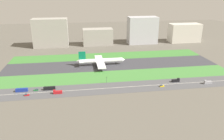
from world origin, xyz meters
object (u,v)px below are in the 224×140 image
Objects in this scene: bus_1 at (22,90)px; hangar_building at (98,37)px; airliner at (100,61)px; car_0 at (162,86)px; truck_0 at (208,82)px; car_2 at (27,95)px; truck_2 at (176,80)px; cargo_warehouse at (184,33)px; bus_0 at (49,88)px; car_1 at (36,90)px; office_tower at (142,30)px; traffic_light at (107,79)px; truck_1 at (57,92)px; terminal_building at (51,33)px; fuel_tank_west at (95,36)px.

hangar_building is at bearing 63.05° from bus_1.
airliner reaches higher than car_0.
truck_0 is at bearing -35.90° from airliner.
truck_0 is at bearing -180.00° from car_2.
airliner is 7.74× the size of truck_2.
car_2 is 316.25m from cargo_warehouse.
cargo_warehouse is (230.67, 182.00, 15.25)m from bus_0.
car_1 is at bearing -125.40° from car_2.
office_tower reaches higher than truck_2.
airliner is at bearing -54.13° from car_0.
airliner is 9.03× the size of traffic_light.
airliner is 7.74× the size of truck_0.
traffic_light is at bearing -160.36° from truck_1.
car_0 is 196.24m from office_tower.
office_tower reaches higher than traffic_light.
car_0 is at bearing -55.84° from terminal_building.
car_0 is at bearing -4.98° from bus_0.
car_2 is at bearing -142.56° from cargo_warehouse.
fuel_tank_west is (56.20, 237.00, 5.97)m from truck_1.
airliner reaches higher than car_2.
truck_1 reaches higher than car_0.
hangar_building is at bearing 180.00° from cargo_warehouse.
car_0 is 198.59m from hangar_building.
truck_0 is 192.99m from bus_1.
car_2 is 193.46m from terminal_building.
car_2 is at bearing 0.00° from truck_0.
office_tower reaches higher than truck_1.
truck_0 is 1.91× the size of car_2.
truck_1 reaches higher than car_2.
terminal_building is 93.70m from fuel_tank_west.
bus_0 is at bearing -130.60° from airliner.
hangar_building reaches higher than truck_2.
airliner is at bearing 49.40° from bus_0.
fuel_tank_west is (80.50, 45.00, -16.58)m from terminal_building.
office_tower reaches higher than bus_0.
office_tower reaches higher than hangar_building.
car_0 is 58.54m from traffic_light.
airliner is 89.66m from bus_0.
car_2 is at bearing -56.50° from bus_1.
car_1 is at bearing -173.67° from traffic_light.
truck_2 and truck_1 have the same top height.
terminal_building reaches higher than hangar_building.
traffic_light is at bearing 7.71° from bus_0.
car_2 is 81.26m from traffic_light.
fuel_tank_west is (-165.81, 45.00, -9.42)m from cargo_warehouse.
hangar_building is at bearing 180.00° from office_tower.
office_tower is (82.12, 0.00, 9.61)m from hangar_building.
car_1 is 198.80m from hangar_building.
fuel_tank_west is at bearing 88.49° from traffic_light.
office_tower is 83.04m from cargo_warehouse.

